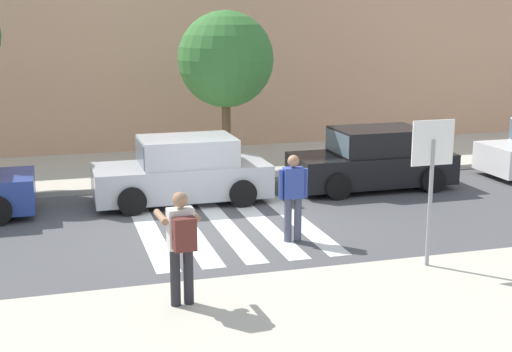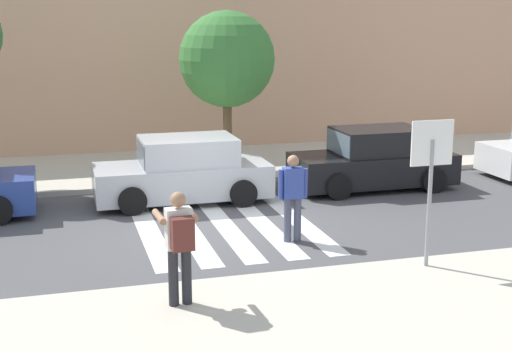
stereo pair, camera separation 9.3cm
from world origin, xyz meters
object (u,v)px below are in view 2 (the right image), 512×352
(pedestrian_crossing, at_px, (293,193))
(stop_sign, at_px, (431,161))
(street_tree_center, at_px, (227,60))
(photographer_with_backpack, at_px, (179,239))
(parked_car_black, at_px, (374,160))
(parked_car_silver, at_px, (184,172))

(pedestrian_crossing, bearing_deg, stop_sign, -54.66)
(street_tree_center, bearing_deg, photographer_with_backpack, -107.93)
(photographer_with_backpack, xyz_separation_m, street_tree_center, (2.90, 8.97, 2.01))
(stop_sign, xyz_separation_m, photographer_with_backpack, (-4.35, -0.55, -0.80))
(photographer_with_backpack, bearing_deg, parked_car_black, 46.49)
(stop_sign, bearing_deg, street_tree_center, 99.74)
(pedestrian_crossing, relative_size, parked_car_silver, 0.42)
(photographer_with_backpack, height_order, parked_car_silver, photographer_with_backpack)
(photographer_with_backpack, relative_size, street_tree_center, 0.40)
(parked_car_silver, bearing_deg, stop_sign, -62.12)
(photographer_with_backpack, distance_m, pedestrian_crossing, 3.94)
(photographer_with_backpack, height_order, parked_car_black, photographer_with_backpack)
(photographer_with_backpack, xyz_separation_m, pedestrian_crossing, (2.71, 2.85, -0.19))
(street_tree_center, bearing_deg, parked_car_silver, -123.82)
(pedestrian_crossing, height_order, street_tree_center, street_tree_center)
(photographer_with_backpack, xyz_separation_m, parked_car_black, (6.13, 6.46, -0.44))
(photographer_with_backpack, relative_size, parked_car_black, 0.42)
(stop_sign, relative_size, parked_car_silver, 0.61)
(photographer_with_backpack, distance_m, parked_car_black, 8.92)
(pedestrian_crossing, height_order, parked_car_black, pedestrian_crossing)
(parked_car_silver, height_order, street_tree_center, street_tree_center)
(pedestrian_crossing, bearing_deg, parked_car_silver, 112.49)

